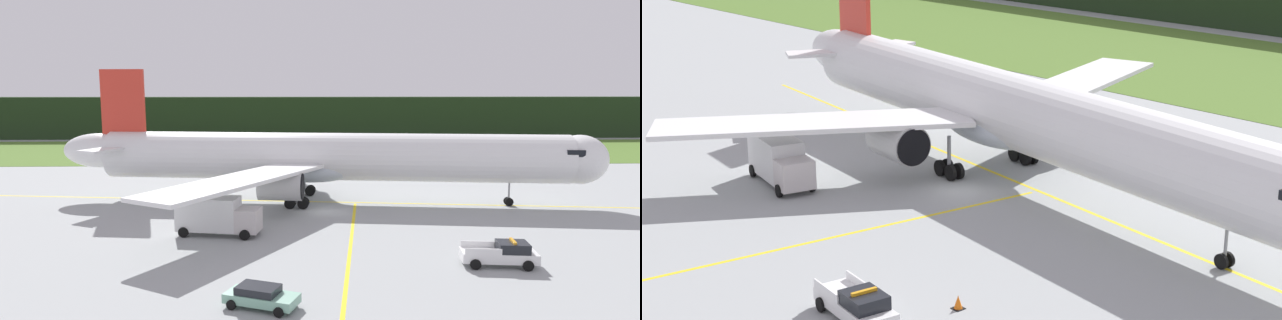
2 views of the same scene
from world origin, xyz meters
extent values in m
plane|color=#979B9C|center=(0.00, 0.00, 0.00)|extent=(320.00, 320.00, 0.00)
cube|color=yellow|center=(1.14, 4.53, 0.00)|extent=(80.53, 10.55, 0.01)
cube|color=yellow|center=(1.16, -15.96, 0.00)|extent=(5.29, 39.22, 0.01)
cylinder|color=silver|center=(1.14, 4.53, 5.17)|extent=(50.97, 11.63, 5.26)
ellipsoid|color=silver|center=(-25.58, 7.94, 5.56)|extent=(8.85, 4.98, 3.95)
ellipsoid|color=silver|center=(-1.38, 4.85, 3.72)|extent=(11.70, 6.88, 2.89)
cube|color=silver|center=(-4.77, 17.50, 4.51)|extent=(11.25, 22.63, 0.35)
cylinder|color=#ACACAC|center=(-2.62, 12.10, 3.08)|extent=(4.64, 3.40, 2.87)
cylinder|color=black|center=(-0.44, 11.82, 3.08)|extent=(0.45, 2.64, 2.64)
cube|color=silver|center=(-7.83, -6.53, 4.51)|extent=(15.83, 21.50, 0.35)
cylinder|color=#ACACAC|center=(-4.40, -1.85, 3.08)|extent=(4.64, 3.40, 2.87)
cylinder|color=black|center=(-2.21, -2.13, 3.08)|extent=(0.45, 2.64, 2.64)
cube|color=red|center=(-22.52, 7.55, 10.51)|extent=(5.04, 1.07, 8.59)
cube|color=silver|center=(-22.61, 10.79, 6.09)|extent=(3.60, 6.38, 0.28)
cube|color=silver|center=(-23.42, 4.43, 6.09)|extent=(4.85, 6.52, 0.28)
cylinder|color=gray|center=(20.26, 2.10, 1.72)|extent=(0.20, 0.20, 2.53)
cylinder|color=black|center=(20.29, 2.36, 0.45)|extent=(0.92, 0.33, 0.90)
cylinder|color=black|center=(20.22, 1.84, 0.45)|extent=(0.92, 0.33, 0.90)
cylinder|color=gray|center=(-1.94, 8.37, 1.87)|extent=(0.28, 0.28, 2.53)
cylinder|color=black|center=(-1.29, 7.94, 0.60)|extent=(1.23, 0.45, 1.20)
cylinder|color=black|center=(-1.20, 8.63, 0.60)|extent=(1.23, 0.45, 1.20)
cylinder|color=black|center=(-2.67, 8.11, 0.60)|extent=(1.23, 0.45, 1.20)
cylinder|color=black|center=(-2.59, 8.81, 0.60)|extent=(1.23, 0.45, 1.20)
cylinder|color=gray|center=(-2.80, 1.59, 1.87)|extent=(0.28, 0.28, 2.53)
cylinder|color=black|center=(-2.06, 1.85, 0.60)|extent=(1.23, 0.45, 1.20)
cylinder|color=black|center=(-2.15, 1.15, 0.60)|extent=(1.23, 0.45, 1.20)
cylinder|color=black|center=(-3.45, 2.02, 0.60)|extent=(1.23, 0.45, 1.20)
cylinder|color=black|center=(-3.54, 1.33, 0.60)|extent=(1.23, 0.45, 1.20)
cube|color=white|center=(11.91, -17.23, 0.73)|extent=(5.54, 2.58, 0.70)
cube|color=black|center=(12.86, -17.35, 1.43)|extent=(2.34, 2.04, 0.70)
cube|color=white|center=(10.74, -16.16, 1.31)|extent=(2.56, 0.41, 0.45)
cube|color=white|center=(10.52, -18.00, 1.31)|extent=(2.56, 0.41, 0.45)
cube|color=orange|center=(12.86, -17.35, 1.86)|extent=(0.36, 1.38, 0.16)
cylinder|color=black|center=(10.22, -16.03, 0.38)|extent=(0.78, 0.33, 0.76)
cylinder|color=black|center=(9.98, -18.00, 0.38)|extent=(0.78, 0.33, 0.76)
cube|color=beige|center=(-6.90, -8.90, 1.45)|extent=(2.32, 2.71, 2.00)
cube|color=silver|center=(-10.44, -8.23, 1.90)|extent=(5.65, 3.35, 2.89)
cylinder|color=#99999E|center=(-9.40, -8.43, 0.36)|extent=(0.78, 0.24, 1.04)
cylinder|color=#99999E|center=(-11.48, -8.03, 0.36)|extent=(0.78, 0.24, 1.04)
cylinder|color=black|center=(-6.68, -7.72, 0.45)|extent=(0.93, 0.42, 0.90)
cylinder|color=black|center=(-7.13, -10.08, 0.45)|extent=(0.93, 0.42, 0.90)
cylinder|color=black|center=(-12.03, -6.70, 0.45)|extent=(0.93, 0.42, 0.90)
cylinder|color=black|center=(-12.48, -9.06, 0.45)|extent=(0.93, 0.42, 0.90)
cube|color=black|center=(14.34, -12.59, 0.01)|extent=(0.58, 0.58, 0.03)
cone|color=orange|center=(14.34, -12.59, 0.38)|extent=(0.45, 0.45, 0.70)
camera|label=1|loc=(-2.37, -53.82, 12.89)|focal=29.84mm
camera|label=2|loc=(47.99, -42.14, 21.13)|focal=54.03mm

